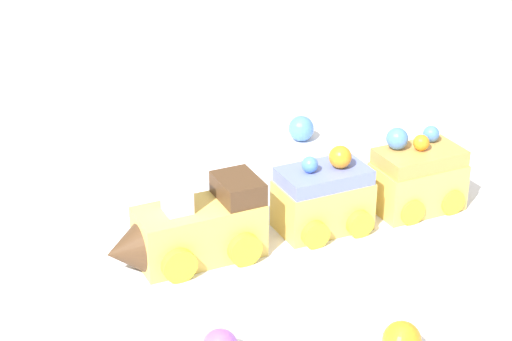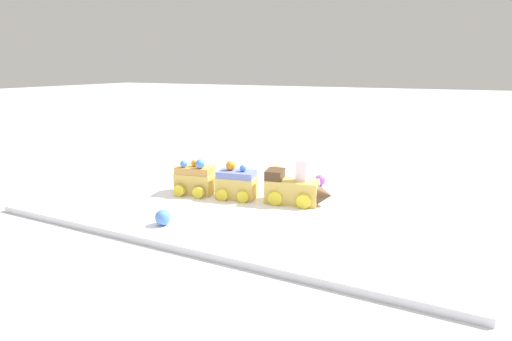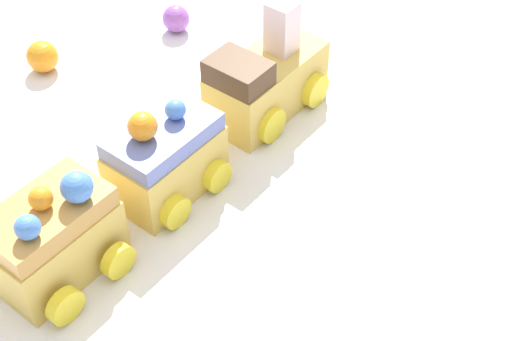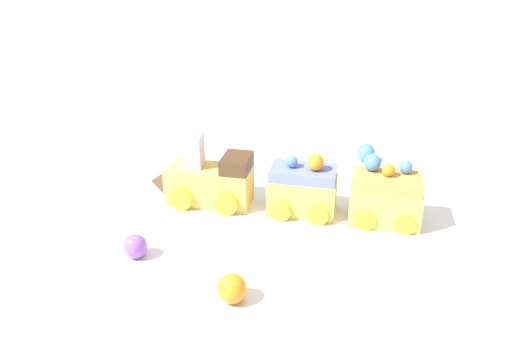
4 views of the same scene
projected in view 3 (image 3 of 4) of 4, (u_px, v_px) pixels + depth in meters
The scene contains 7 objects.
ground_plane at pixel (213, 186), 0.53m from camera, with size 10.00×10.00×0.00m, color #B2B2B7.
display_board at pixel (213, 181), 0.53m from camera, with size 0.84×0.47×0.01m, color white.
cake_train_locomotive at pixel (273, 76), 0.56m from camera, with size 0.14×0.08×0.09m.
cake_car_blueberry at pixel (165, 160), 0.49m from camera, with size 0.09×0.07×0.08m.
cake_car_caramel at pixel (58, 243), 0.44m from camera, with size 0.09×0.07×0.08m.
gumball_orange at pixel (43, 56), 0.61m from camera, with size 0.03×0.03×0.03m, color orange.
gumball_purple at pixel (176, 19), 0.65m from camera, with size 0.03×0.03×0.03m, color #9956C6.
Camera 3 is at (-0.23, -0.30, 0.38)m, focal length 50.00 mm.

